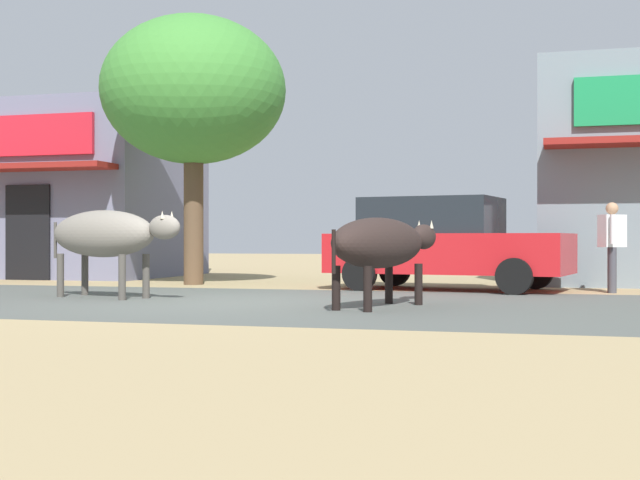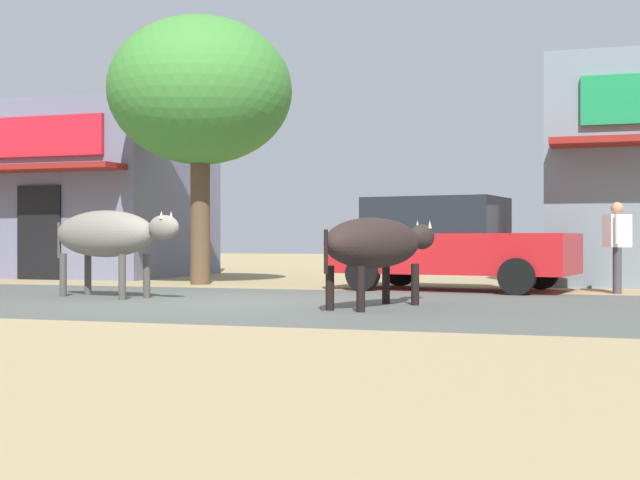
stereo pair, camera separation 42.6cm
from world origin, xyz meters
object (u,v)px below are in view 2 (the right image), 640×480
roadside_tree (200,92)px  pedestrian_by_shop (617,240)px  cow_far_dark (377,244)px  cow_near_brown (107,235)px  parked_hatchback_car (448,242)px

roadside_tree → pedestrian_by_shop: size_ratio=3.51×
roadside_tree → cow_far_dark: (4.78, -4.73, -3.00)m
cow_near_brown → cow_far_dark: bearing=-8.9°
parked_hatchback_car → cow_far_dark: bearing=-93.3°
parked_hatchback_car → pedestrian_by_shop: 2.84m
cow_near_brown → cow_far_dark: cow_near_brown is taller
roadside_tree → parked_hatchback_car: 5.87m
parked_hatchback_car → pedestrian_by_shop: parked_hatchback_car is taller
cow_near_brown → cow_far_dark: size_ratio=0.98×
cow_far_dark → pedestrian_by_shop: bearing=53.3°
pedestrian_by_shop → roadside_tree: bearing=175.8°
cow_near_brown → cow_far_dark: 4.52m
cow_near_brown → cow_far_dark: (4.46, -0.70, -0.13)m
cow_far_dark → pedestrian_by_shop: (3.09, 4.15, 0.04)m
roadside_tree → parked_hatchback_car: bearing=-5.2°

